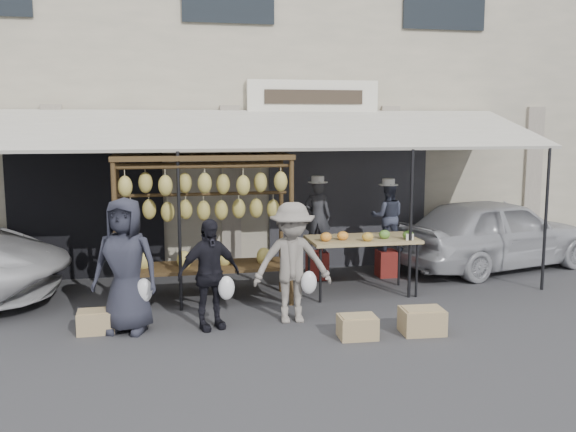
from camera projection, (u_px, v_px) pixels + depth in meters
name	position (u px, v px, depth m)	size (l,w,h in m)	color
ground_plane	(262.00, 331.00, 8.38)	(90.00, 90.00, 0.00)	#2D2D30
shophouse	(214.00, 79.00, 14.14)	(24.00, 6.15, 7.30)	#BBAF95
awning	(239.00, 130.00, 10.21)	(10.00, 2.35, 2.92)	beige
banana_rack	(204.00, 200.00, 9.42)	(2.60, 0.90, 2.24)	black
produce_table	(363.00, 240.00, 10.05)	(1.70, 0.90, 1.04)	tan
vendor_left	(318.00, 216.00, 11.00)	(0.45, 0.30, 1.24)	#2E2F34
vendor_right	(388.00, 217.00, 11.19)	(0.58, 0.45, 1.19)	#363B4D
customer_left	(126.00, 265.00, 8.23)	(0.86, 0.56, 1.76)	#252631
customer_mid	(209.00, 274.00, 8.38)	(0.86, 0.36, 1.47)	black
customer_right	(292.00, 263.00, 8.66)	(1.06, 0.61, 1.64)	gray
stool_left	(317.00, 265.00, 11.13)	(0.34, 0.34, 0.48)	maroon
stool_right	(387.00, 263.00, 11.31)	(0.33, 0.33, 0.47)	maroon
crate_near_a	(357.00, 327.00, 8.09)	(0.47, 0.36, 0.28)	tan
crate_near_b	(422.00, 321.00, 8.27)	(0.54, 0.41, 0.32)	tan
crate_far	(96.00, 322.00, 8.31)	(0.47, 0.36, 0.28)	tan
sedan	(495.00, 233.00, 11.87)	(1.59, 3.96, 1.35)	#B2B3B8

